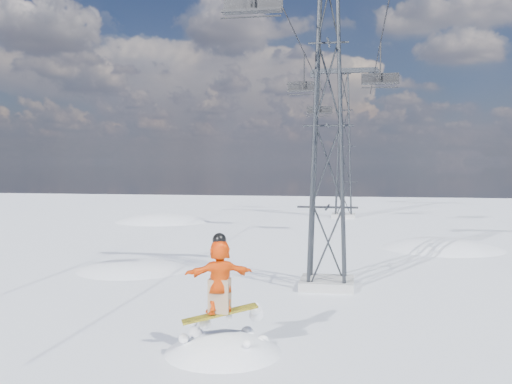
# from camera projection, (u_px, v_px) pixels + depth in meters

# --- Properties ---
(ground) EXTENTS (120.00, 120.00, 0.00)m
(ground) POSITION_uv_depth(u_px,v_px,m) (268.00, 371.00, 11.67)
(ground) COLOR white
(ground) RESTS_ON ground
(lift_tower_near) EXTENTS (5.20, 1.80, 11.43)m
(lift_tower_near) POSITION_uv_depth(u_px,v_px,m) (328.00, 127.00, 19.11)
(lift_tower_near) COLOR #999999
(lift_tower_near) RESTS_ON ground
(lift_tower_far) EXTENTS (5.20, 1.80, 11.43)m
(lift_tower_far) POSITION_uv_depth(u_px,v_px,m) (344.00, 147.00, 43.70)
(lift_tower_far) COLOR #999999
(lift_tower_far) RESTS_ON ground
(haul_cables) EXTENTS (4.46, 51.00, 0.06)m
(haul_cables) POSITION_uv_depth(u_px,v_px,m) (339.00, 38.00, 30.14)
(haul_cables) COLOR black
(haul_cables) RESTS_ON ground
(lift_chair_near) EXTENTS (1.84, 0.53, 2.28)m
(lift_chair_near) POSITION_uv_depth(u_px,v_px,m) (252.00, 5.00, 17.23)
(lift_chair_near) COLOR black
(lift_chair_near) RESTS_ON ground
(lift_chair_mid) EXTENTS (2.04, 0.59, 2.53)m
(lift_chair_mid) POSITION_uv_depth(u_px,v_px,m) (380.00, 79.00, 31.31)
(lift_chair_mid) COLOR black
(lift_chair_mid) RESTS_ON ground
(lift_chair_far) EXTENTS (2.05, 0.59, 2.55)m
(lift_chair_far) POSITION_uv_depth(u_px,v_px,m) (304.00, 87.00, 34.46)
(lift_chair_far) COLOR black
(lift_chair_far) RESTS_ON ground
(lift_chair_extra) EXTENTS (2.16, 0.62, 2.68)m
(lift_chair_extra) POSITION_uv_depth(u_px,v_px,m) (320.00, 111.00, 48.84)
(lift_chair_extra) COLOR black
(lift_chair_extra) RESTS_ON ground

